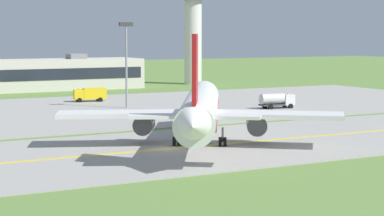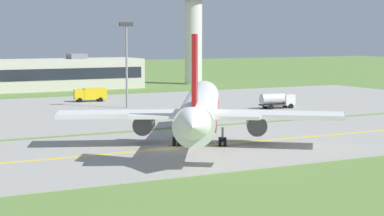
# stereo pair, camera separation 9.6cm
# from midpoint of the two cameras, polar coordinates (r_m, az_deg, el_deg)

# --- Properties ---
(ground_plane) EXTENTS (500.00, 500.00, 0.00)m
(ground_plane) POSITION_cam_midpoint_polar(r_m,az_deg,el_deg) (76.86, -2.10, -3.44)
(ground_plane) COLOR olive
(taxiway_strip) EXTENTS (240.00, 28.00, 0.10)m
(taxiway_strip) POSITION_cam_midpoint_polar(r_m,az_deg,el_deg) (76.85, -2.10, -3.41)
(taxiway_strip) COLOR #9E9B93
(taxiway_strip) RESTS_ON ground
(apron_pad) EXTENTS (140.00, 52.00, 0.10)m
(apron_pad) POSITION_cam_midpoint_polar(r_m,az_deg,el_deg) (118.98, -6.67, -0.08)
(apron_pad) COLOR #9E9B93
(apron_pad) RESTS_ON ground
(taxiway_centreline) EXTENTS (220.00, 0.60, 0.01)m
(taxiway_centreline) POSITION_cam_midpoint_polar(r_m,az_deg,el_deg) (76.84, -2.10, -3.37)
(taxiway_centreline) COLOR yellow
(taxiway_centreline) RESTS_ON taxiway_strip
(airplane_lead) EXTENTS (29.79, 35.77, 12.70)m
(airplane_lead) POSITION_cam_midpoint_polar(r_m,az_deg,el_deg) (80.02, 0.69, -0.08)
(airplane_lead) COLOR white
(airplane_lead) RESTS_ON ground
(service_truck_baggage) EXTENTS (6.27, 3.16, 2.60)m
(service_truck_baggage) POSITION_cam_midpoint_polar(r_m,az_deg,el_deg) (132.20, -8.27, 1.15)
(service_truck_baggage) COLOR yellow
(service_truck_baggage) RESTS_ON ground
(service_truck_pushback) EXTENTS (6.20, 2.89, 2.65)m
(service_truck_pushback) POSITION_cam_midpoint_polar(r_m,az_deg,el_deg) (119.76, 6.99, 0.66)
(service_truck_pushback) COLOR silver
(service_truck_pushback) RESTS_ON ground
(terminal_building) EXTENTS (48.56, 12.41, 8.17)m
(terminal_building) POSITION_cam_midpoint_polar(r_m,az_deg,el_deg) (162.63, -12.56, 2.67)
(terminal_building) COLOR beige
(terminal_building) RESTS_ON ground
(control_tower) EXTENTS (7.60, 7.60, 26.58)m
(control_tower) POSITION_cam_midpoint_polar(r_m,az_deg,el_deg) (178.00, 0.13, 7.12)
(control_tower) COLOR silver
(control_tower) RESTS_ON ground
(apron_light_mast) EXTENTS (2.40, 0.50, 14.70)m
(apron_light_mast) POSITION_cam_midpoint_polar(r_m,az_deg,el_deg) (119.37, -5.35, 4.41)
(apron_light_mast) COLOR gray
(apron_light_mast) RESTS_ON ground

